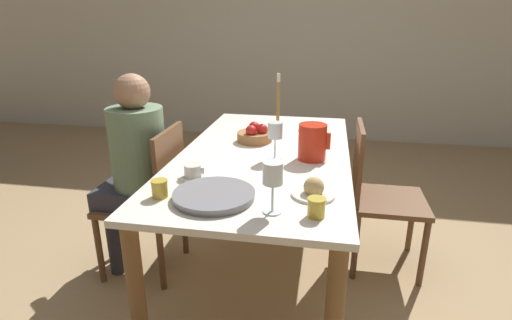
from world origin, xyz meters
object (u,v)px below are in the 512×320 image
wine_glass_water (275,132)px  serving_tray (214,195)px  chair_opposite (377,193)px  candlestick_tall (278,111)px  jam_jar_amber (316,207)px  person_seated (134,160)px  teacup_near_person (193,172)px  wine_glass_juice (273,176)px  bread_plate (314,190)px  red_pitcher (312,142)px  jam_jar_red (160,188)px  chair_person_side (152,197)px  fruit_bowl (255,135)px

wine_glass_water → serving_tray: (-0.18, -0.53, -0.13)m
chair_opposite → wine_glass_water: wine_glass_water is taller
chair_opposite → candlestick_tall: size_ratio=2.33×
chair_opposite → jam_jar_amber: (-0.34, -0.89, 0.32)m
person_seated → teacup_near_person: 0.57m
wine_glass_juice → bread_plate: size_ratio=1.10×
red_pitcher → jam_jar_red: (-0.59, -0.57, -0.05)m
chair_person_side → jam_jar_red: (0.31, -0.54, 0.32)m
chair_opposite → teacup_near_person: (-0.91, -0.61, 0.31)m
chair_opposite → wine_glass_juice: (-0.50, -0.89, 0.43)m
red_pitcher → teacup_near_person: (-0.52, -0.35, -0.07)m
wine_glass_juice → candlestick_tall: candlestick_tall is taller
chair_person_side → serving_tray: bearing=-134.5°
bread_plate → jam_jar_amber: (0.02, -0.18, 0.01)m
red_pitcher → fruit_bowl: 0.43m
chair_person_side → chair_opposite: size_ratio=1.00×
serving_tray → chair_person_side: bearing=135.5°
person_seated → red_pitcher: size_ratio=6.26×
person_seated → chair_person_side: bearing=-91.0°
teacup_near_person → jam_jar_red: bearing=-106.6°
person_seated → jam_jar_red: (0.39, -0.55, 0.10)m
serving_tray → bread_plate: bearing=14.4°
wine_glass_water → jam_jar_amber: wine_glass_water is taller
jam_jar_red → fruit_bowl: fruit_bowl is taller
chair_opposite → candlestick_tall: (-0.62, 0.17, 0.43)m
red_pitcher → chair_person_side: bearing=-178.0°
red_pitcher → wine_glass_juice: bearing=-100.5°
chair_person_side → jam_jar_amber: bearing=-122.5°
chair_person_side → wine_glass_water: (0.71, 0.00, 0.42)m
wine_glass_juice → fruit_bowl: (-0.23, 0.88, -0.11)m
person_seated → wine_glass_juice: (0.87, -0.60, 0.20)m
red_pitcher → wine_glass_juice: 0.64m
chair_person_side → chair_opposite: 1.31m
teacup_near_person → jam_jar_red: size_ratio=1.87×
wine_glass_juice → wine_glass_water: bearing=96.9°
chair_person_side → person_seated: (-0.09, 0.00, 0.22)m
wine_glass_juice → serving_tray: wine_glass_juice is taller
jam_jar_amber → jam_jar_red: same height
wine_glass_water → teacup_near_person: (-0.33, -0.33, -0.12)m
jam_jar_amber → fruit_bowl: size_ratio=0.36×
bread_plate → chair_opposite: bearing=63.5°
chair_person_side → jam_jar_red: size_ratio=11.93×
teacup_near_person → wine_glass_water: bearing=44.3°
wine_glass_juice → fruit_bowl: wine_glass_juice is taller
chair_person_side → wine_glass_water: 0.83m
person_seated → red_pitcher: person_seated is taller
teacup_near_person → red_pitcher: bearing=34.0°
teacup_near_person → candlestick_tall: bearing=69.8°
chair_person_side → candlestick_tall: candlestick_tall is taller
red_pitcher → candlestick_tall: (-0.23, 0.43, 0.06)m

